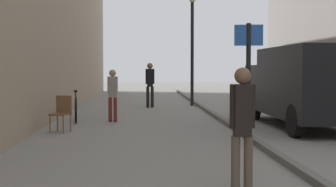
{
  "coord_description": "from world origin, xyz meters",
  "views": [
    {
      "loc": [
        -0.9,
        -1.12,
        1.66
      ],
      "look_at": [
        -0.24,
        10.45,
        1.02
      ],
      "focal_mm": 49.63,
      "sensor_mm": 36.0,
      "label": 1
    }
  ],
  "objects": [
    {
      "name": "ground_plane",
      "position": [
        0.0,
        12.0,
        0.0
      ],
      "size": [
        80.0,
        80.0,
        0.0
      ],
      "primitive_type": "plane",
      "color": "gray"
    },
    {
      "name": "kerb_strip",
      "position": [
        1.58,
        12.0,
        0.06
      ],
      "size": [
        0.16,
        40.0,
        0.12
      ],
      "primitive_type": "cube",
      "color": "#615F5B",
      "rests_on": "ground_plane"
    },
    {
      "name": "pedestrian_main_foreground",
      "position": [
        0.4,
        4.78,
        0.96
      ],
      "size": [
        0.33,
        0.22,
        1.67
      ],
      "rotation": [
        0.0,
        0.0,
        -0.04
      ],
      "color": "brown",
      "rests_on": "ground_plane"
    },
    {
      "name": "pedestrian_mid_block",
      "position": [
        -1.79,
        13.17,
        0.93
      ],
      "size": [
        0.32,
        0.21,
        1.61
      ],
      "rotation": [
        0.0,
        0.0,
        2.99
      ],
      "color": "maroon",
      "rests_on": "ground_plane"
    },
    {
      "name": "pedestrian_far_crossing",
      "position": [
        -0.55,
        18.24,
        1.08
      ],
      "size": [
        0.37,
        0.24,
        1.86
      ],
      "rotation": [
        0.0,
        0.0,
        0.02
      ],
      "color": "black",
      "rests_on": "ground_plane"
    },
    {
      "name": "delivery_van",
      "position": [
        3.6,
        11.6,
        1.2
      ],
      "size": [
        1.97,
        5.52,
        2.22
      ],
      "rotation": [
        0.0,
        0.0,
        0.01
      ],
      "color": "black",
      "rests_on": "ground_plane"
    },
    {
      "name": "street_sign_post",
      "position": [
        1.36,
        8.6,
        1.55
      ],
      "size": [
        0.6,
        0.11,
        2.6
      ],
      "rotation": [
        0.0,
        0.0,
        3.0
      ],
      "color": "black",
      "rests_on": "ground_plane"
    },
    {
      "name": "lamp_post",
      "position": [
        1.31,
        19.08,
        2.72
      ],
      "size": [
        0.28,
        0.28,
        4.76
      ],
      "color": "black",
      "rests_on": "ground_plane"
    },
    {
      "name": "bicycle_leaning",
      "position": [
        -2.93,
        13.31,
        0.38
      ],
      "size": [
        0.29,
        1.76,
        0.98
      ],
      "rotation": [
        0.0,
        0.0,
        0.13
      ],
      "color": "black",
      "rests_on": "ground_plane"
    },
    {
      "name": "cafe_chair_near_window",
      "position": [
        -2.96,
        10.96,
        0.55
      ],
      "size": [
        0.56,
        0.56,
        0.94
      ],
      "rotation": [
        0.0,
        0.0,
        2.8
      ],
      "color": "brown",
      "rests_on": "ground_plane"
    }
  ]
}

